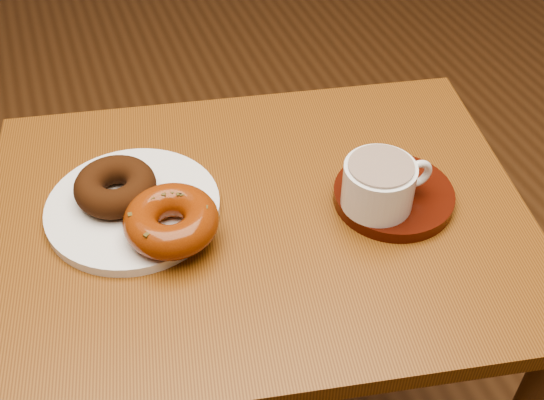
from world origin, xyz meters
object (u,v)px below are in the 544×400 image
object	(u,v)px
donut_plate	(133,208)
coffee_cup	(380,184)
saucer	(393,196)
cafe_table	(259,267)

from	to	relation	value
donut_plate	coffee_cup	distance (m)	0.33
coffee_cup	saucer	bearing A→B (deg)	21.46
saucer	coffee_cup	size ratio (longest dim) A/B	1.31
cafe_table	coffee_cup	world-z (taller)	coffee_cup
cafe_table	saucer	bearing A→B (deg)	-0.90
cafe_table	saucer	distance (m)	0.22
donut_plate	saucer	size ratio (longest dim) A/B	1.42
saucer	donut_plate	bearing A→B (deg)	163.64
cafe_table	coffee_cup	size ratio (longest dim) A/B	6.52
cafe_table	donut_plate	distance (m)	0.21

